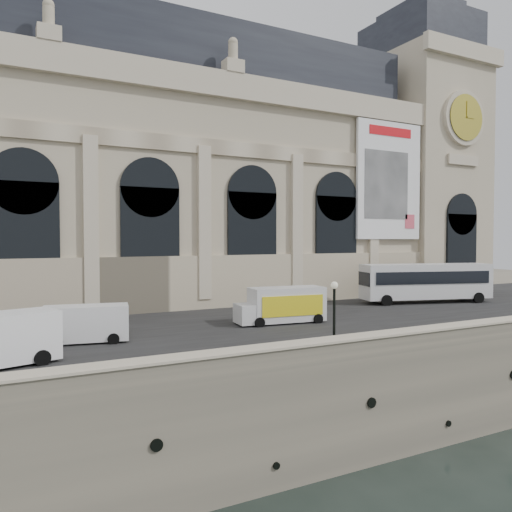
{
  "coord_description": "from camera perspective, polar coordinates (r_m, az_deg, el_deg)",
  "views": [
    {
      "loc": [
        -16.1,
        -20.88,
        12.55
      ],
      "look_at": [
        6.48,
        22.0,
        10.86
      ],
      "focal_mm": 35.0,
      "sensor_mm": 36.0,
      "label": 1
    }
  ],
  "objects": [
    {
      "name": "parapet",
      "position": [
        27.49,
        9.02,
        -10.49
      ],
      "size": [
        160.0,
        1.4,
        1.21
      ],
      "color": "gray",
      "rests_on": "quay"
    },
    {
      "name": "lamp_right",
      "position": [
        28.96,
        8.92,
        -6.97
      ],
      "size": [
        0.42,
        0.42,
        4.11
      ],
      "color": "black",
      "rests_on": "quay"
    },
    {
      "name": "street",
      "position": [
        38.97,
        -2.98,
        -7.63
      ],
      "size": [
        160.0,
        24.0,
        0.06
      ],
      "primitive_type": "cube",
      "color": "#2D2D2D",
      "rests_on": "quay"
    },
    {
      "name": "van_c",
      "position": [
        33.21,
        -19.43,
        -7.37
      ],
      "size": [
        5.6,
        3.01,
        2.37
      ],
      "color": "silver",
      "rests_on": "quay"
    },
    {
      "name": "quay",
      "position": [
        58.93,
        -11.64,
        -7.37
      ],
      "size": [
        160.0,
        70.0,
        6.0
      ],
      "primitive_type": "cube",
      "color": "gray",
      "rests_on": "ground"
    },
    {
      "name": "bus_right",
      "position": [
        53.49,
        18.84,
        -2.74
      ],
      "size": [
        13.71,
        6.32,
        3.97
      ],
      "color": "silver",
      "rests_on": "quay"
    },
    {
      "name": "museum",
      "position": [
        53.21,
        -16.79,
        9.66
      ],
      "size": [
        69.0,
        18.7,
        29.1
      ],
      "color": "#C4B496",
      "rests_on": "quay"
    },
    {
      "name": "box_truck",
      "position": [
        38.58,
        3.01,
        -5.66
      ],
      "size": [
        7.15,
        3.11,
        2.8
      ],
      "color": "silver",
      "rests_on": "quay"
    },
    {
      "name": "clock_pavilion",
      "position": [
        70.79,
        18.08,
        10.74
      ],
      "size": [
        13.0,
        14.72,
        36.7
      ],
      "color": "#C4B496",
      "rests_on": "quay"
    },
    {
      "name": "ground",
      "position": [
        29.2,
        9.71,
        -23.48
      ],
      "size": [
        260.0,
        260.0,
        0.0
      ],
      "primitive_type": "plane",
      "color": "black",
      "rests_on": "ground"
    }
  ]
}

